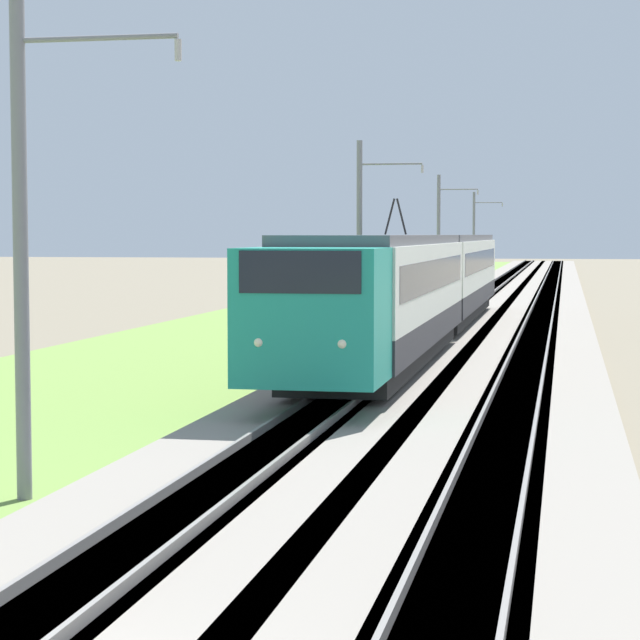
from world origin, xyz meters
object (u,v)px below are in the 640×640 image
object	(u,v)px
passenger_train	(420,281)
catenary_mast_near	(25,236)
catenary_mast_far	(440,235)
catenary_mast_distant	(475,235)
catenary_mast_mid	(361,236)

from	to	relation	value
passenger_train	catenary_mast_near	world-z (taller)	catenary_mast_near
catenary_mast_near	catenary_mast_far	world-z (taller)	catenary_mast_far
catenary_mast_far	catenary_mast_distant	size ratio (longest dim) A/B	1.01
catenary_mast_distant	catenary_mast_near	bearing A→B (deg)	180.00
catenary_mast_near	catenary_mast_distant	world-z (taller)	catenary_mast_near
catenary_mast_mid	catenary_mast_near	bearing A→B (deg)	180.00
passenger_train	catenary_mast_mid	distance (m)	4.80
catenary_mast_near	catenary_mast_mid	bearing A→B (deg)	-0.00
catenary_mast_mid	catenary_mast_distant	xyz separation A→B (m)	(60.45, 0.00, 0.03)
catenary_mast_far	catenary_mast_distant	xyz separation A→B (m)	(30.22, -0.00, -0.03)
passenger_train	catenary_mast_near	bearing A→B (deg)	-5.81
catenary_mast_mid	catenary_mast_far	size ratio (longest dim) A/B	0.98
catenary_mast_mid	catenary_mast_far	xyz separation A→B (m)	(30.22, 0.00, 0.06)
passenger_train	catenary_mast_mid	size ratio (longest dim) A/B	5.26
catenary_mast_near	catenary_mast_mid	size ratio (longest dim) A/B	1.01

